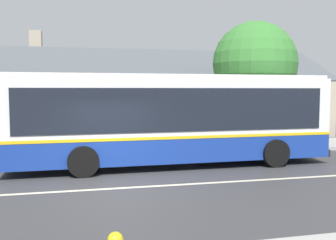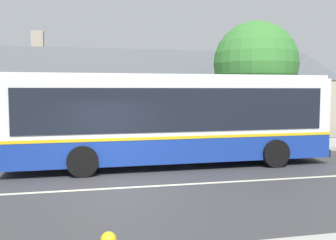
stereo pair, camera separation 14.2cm
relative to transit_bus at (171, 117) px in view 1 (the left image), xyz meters
The scene contains 8 objects.
ground_plane 4.11m from the transit_bus, 128.45° to the right, with size 300.00×300.00×0.00m, color #38383A.
sidewalk_far 4.22m from the transit_bus, 126.64° to the left, with size 60.00×3.00×0.15m, color #9E9E99.
lane_divider_stripe 4.10m from the transit_bus, 128.45° to the right, with size 60.00×0.16×0.01m, color beige.
community_building 10.20m from the transit_bus, 88.48° to the left, with size 22.87×8.69×6.36m.
transit_bus is the anchor object (origin of this frame).
bench_down_street 4.77m from the transit_bus, 149.12° to the left, with size 1.57×0.51×0.94m.
street_tree_primary 6.83m from the transit_bus, 36.90° to the left, with size 4.12×4.12×6.12m.
bus_stop_sign 7.34m from the transit_bus, 16.56° to the left, with size 0.36×0.07×2.40m.
Camera 1 is at (-0.87, -10.36, 2.74)m, focal length 40.00 mm.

